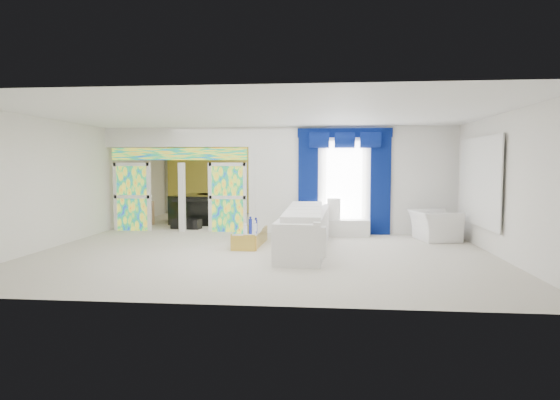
# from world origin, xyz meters

# --- Properties ---
(floor) EXTENTS (12.00, 12.00, 0.00)m
(floor) POSITION_xyz_m (0.00, 0.00, 0.00)
(floor) COLOR #B7AF9E
(floor) RESTS_ON ground
(dividing_wall) EXTENTS (5.70, 0.18, 3.00)m
(dividing_wall) POSITION_xyz_m (2.15, 1.00, 1.50)
(dividing_wall) COLOR white
(dividing_wall) RESTS_ON ground
(dividing_header) EXTENTS (4.30, 0.18, 0.55)m
(dividing_header) POSITION_xyz_m (-2.85, 1.00, 2.73)
(dividing_header) COLOR white
(dividing_header) RESTS_ON dividing_wall
(stained_panel_left) EXTENTS (0.95, 0.04, 2.00)m
(stained_panel_left) POSITION_xyz_m (-4.28, 1.00, 1.00)
(stained_panel_left) COLOR #994C3F
(stained_panel_left) RESTS_ON ground
(stained_panel_right) EXTENTS (0.95, 0.04, 2.00)m
(stained_panel_right) POSITION_xyz_m (-1.42, 1.00, 1.00)
(stained_panel_right) COLOR #994C3F
(stained_panel_right) RESTS_ON ground
(stained_transom) EXTENTS (4.00, 0.05, 0.35)m
(stained_transom) POSITION_xyz_m (-2.85, 1.00, 2.25)
(stained_transom) COLOR #994C3F
(stained_transom) RESTS_ON dividing_header
(window_pane) EXTENTS (1.00, 0.02, 2.30)m
(window_pane) POSITION_xyz_m (1.90, 0.90, 1.45)
(window_pane) COLOR white
(window_pane) RESTS_ON dividing_wall
(blue_drape_left) EXTENTS (0.55, 0.10, 2.80)m
(blue_drape_left) POSITION_xyz_m (0.90, 0.87, 1.40)
(blue_drape_left) COLOR #030E47
(blue_drape_left) RESTS_ON ground
(blue_drape_right) EXTENTS (0.55, 0.10, 2.80)m
(blue_drape_right) POSITION_xyz_m (2.90, 0.87, 1.40)
(blue_drape_right) COLOR #030E47
(blue_drape_right) RESTS_ON ground
(blue_pelmet) EXTENTS (2.60, 0.12, 0.25)m
(blue_pelmet) POSITION_xyz_m (1.90, 0.87, 2.82)
(blue_pelmet) COLOR #030E47
(blue_pelmet) RESTS_ON dividing_wall
(wall_mirror) EXTENTS (0.04, 2.70, 1.90)m
(wall_mirror) POSITION_xyz_m (4.94, -1.00, 1.55)
(wall_mirror) COLOR white
(wall_mirror) RESTS_ON ground
(gold_curtains) EXTENTS (9.70, 0.12, 2.90)m
(gold_curtains) POSITION_xyz_m (0.00, 5.90, 1.50)
(gold_curtains) COLOR #AD9329
(gold_curtains) RESTS_ON ground
(white_sofa) EXTENTS (1.13, 4.35, 0.82)m
(white_sofa) POSITION_xyz_m (0.92, -1.47, 0.41)
(white_sofa) COLOR white
(white_sofa) RESTS_ON ground
(coffee_table) EXTENTS (0.64, 1.70, 0.37)m
(coffee_table) POSITION_xyz_m (-0.43, -1.17, 0.19)
(coffee_table) COLOR gold
(coffee_table) RESTS_ON ground
(console_table) EXTENTS (1.34, 0.48, 0.44)m
(console_table) POSITION_xyz_m (1.91, 0.54, 0.22)
(console_table) COLOR white
(console_table) RESTS_ON ground
(table_lamp) EXTENTS (0.36, 0.36, 0.58)m
(table_lamp) POSITION_xyz_m (1.61, 0.54, 0.73)
(table_lamp) COLOR white
(table_lamp) RESTS_ON console_table
(armchair) EXTENTS (1.23, 1.35, 0.76)m
(armchair) POSITION_xyz_m (4.18, -0.02, 0.38)
(armchair) COLOR white
(armchair) RESTS_ON ground
(grand_piano) EXTENTS (1.70, 2.06, 0.93)m
(grand_piano) POSITION_xyz_m (-2.81, 3.12, 0.47)
(grand_piano) COLOR black
(grand_piano) RESTS_ON ground
(piano_bench) EXTENTS (0.94, 0.49, 0.30)m
(piano_bench) POSITION_xyz_m (-2.81, 1.52, 0.15)
(piano_bench) COLOR black
(piano_bench) RESTS_ON ground
(tv_console) EXTENTS (0.56, 0.51, 0.76)m
(tv_console) POSITION_xyz_m (-4.42, 2.20, 0.38)
(tv_console) COLOR tan
(tv_console) RESTS_ON ground
(chandelier) EXTENTS (0.60, 0.60, 0.60)m
(chandelier) POSITION_xyz_m (-2.30, 3.40, 2.65)
(chandelier) COLOR gold
(chandelier) RESTS_ON ceiling
(decanters) EXTENTS (0.24, 1.02, 0.28)m
(decanters) POSITION_xyz_m (-0.41, -1.07, 0.46)
(decanters) COLOR white
(decanters) RESTS_ON coffee_table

